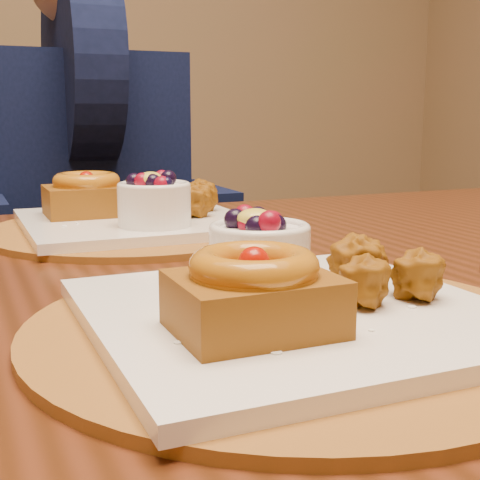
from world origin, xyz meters
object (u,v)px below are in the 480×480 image
at_px(dining_table, 192,341).
at_px(place_setting_near, 288,303).
at_px(chair_far, 39,296).
at_px(diner, 84,145).
at_px(place_setting_far, 134,215).

height_order(dining_table, place_setting_near, place_setting_near).
height_order(chair_far, diner, diner).
bearing_deg(dining_table, place_setting_far, 90.69).
bearing_deg(place_setting_near, place_setting_far, 90.08).
bearing_deg(diner, dining_table, -92.90).
relative_size(place_setting_far, diner, 0.48).
bearing_deg(chair_far, place_setting_far, -79.34).
height_order(dining_table, diner, diner).
height_order(place_setting_far, diner, diner).
xyz_separation_m(place_setting_near, diner, (0.03, 0.97, 0.07)).
height_order(dining_table, place_setting_far, place_setting_far).
distance_m(dining_table, diner, 0.77).
bearing_deg(dining_table, diner, 87.51).
bearing_deg(place_setting_far, place_setting_near, -89.92).
relative_size(dining_table, chair_far, 1.74).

